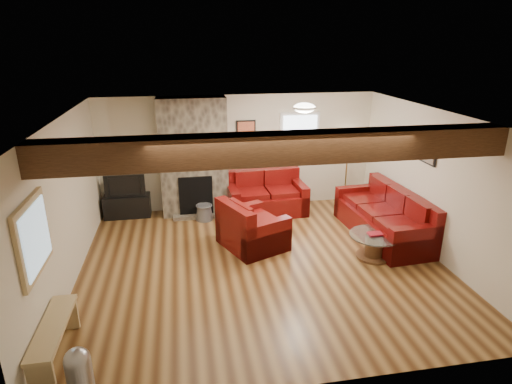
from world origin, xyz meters
TOP-DOWN VIEW (x-y plane):
  - room at (0.00, 0.00)m, footprint 8.00×8.00m
  - oak_beam at (0.00, -1.25)m, footprint 6.00×0.36m
  - chimney_breast at (-1.00, 2.49)m, footprint 1.40×0.67m
  - back_window at (1.35, 2.71)m, footprint 0.90×0.08m
  - hatch_window at (-2.96, -1.50)m, footprint 0.08×1.00m
  - ceiling_dome at (0.90, 0.90)m, footprint 0.40×0.40m
  - artwork_back at (0.15, 2.71)m, footprint 0.42×0.06m
  - artwork_right at (2.96, 0.30)m, footprint 0.06×0.55m
  - sofa_three at (2.48, 0.69)m, footprint 1.13×2.40m
  - loveseat at (0.51, 2.23)m, footprint 1.72×1.04m
  - armchair_red at (-0.05, 0.69)m, footprint 1.31×1.38m
  - coffee_table at (1.94, -0.11)m, footprint 0.88×0.88m
  - tv_cabinet at (-2.45, 2.53)m, footprint 0.96×0.38m
  - television at (-2.45, 2.53)m, footprint 0.82×0.11m
  - floor_lamp at (2.43, 2.52)m, footprint 0.43×0.43m
  - pine_bench at (-2.83, -1.82)m, footprint 0.29×1.26m
  - pedal_bin at (-2.40, -2.55)m, footprint 0.28×0.28m
  - coal_bucket at (-0.85, 2.07)m, footprint 0.36×0.36m

SIDE VIEW (x-z plane):
  - coal_bucket at x=-0.85m, z-range 0.00..0.34m
  - coffee_table at x=1.94m, z-range -0.01..0.44m
  - pine_bench at x=-2.83m, z-range 0.00..0.47m
  - tv_cabinet at x=-2.45m, z-range 0.00..0.48m
  - pedal_bin at x=-2.40m, z-range 0.00..0.67m
  - armchair_red at x=-0.05m, z-range 0.00..0.88m
  - loveseat at x=0.51m, z-range 0.00..0.89m
  - sofa_three at x=2.48m, z-range 0.00..0.90m
  - television at x=-2.45m, z-range 0.48..0.95m
  - chimney_breast at x=-1.00m, z-range -0.03..2.47m
  - room at x=0.00m, z-range -2.75..5.25m
  - floor_lamp at x=2.43m, z-range 0.59..2.26m
  - hatch_window at x=-2.96m, z-range 1.00..1.90m
  - back_window at x=1.35m, z-range 1.00..2.10m
  - artwork_back at x=0.15m, z-range 1.44..1.96m
  - artwork_right at x=2.96m, z-range 1.54..1.96m
  - oak_beam at x=0.00m, z-range 2.12..2.50m
  - ceiling_dome at x=0.90m, z-range 2.35..2.53m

